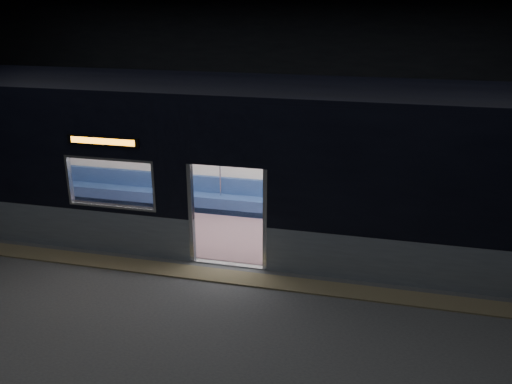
% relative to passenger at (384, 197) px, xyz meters
% --- Properties ---
extents(station_floor, '(24.00, 14.00, 0.01)m').
position_rel_passenger_xyz_m(station_floor, '(-2.90, -3.55, -0.78)').
color(station_floor, '#47494C').
rests_on(station_floor, ground).
extents(station_envelope, '(24.00, 14.00, 5.00)m').
position_rel_passenger_xyz_m(station_envelope, '(-2.90, -3.55, 2.88)').
color(station_envelope, black).
rests_on(station_envelope, station_floor).
extents(tactile_strip, '(22.80, 0.50, 0.03)m').
position_rel_passenger_xyz_m(tactile_strip, '(-2.90, -3.00, -0.76)').
color(tactile_strip, '#8C7F59').
rests_on(tactile_strip, station_floor).
extents(metro_car, '(18.00, 3.04, 3.35)m').
position_rel_passenger_xyz_m(metro_car, '(-2.90, -1.00, 1.07)').
color(metro_car, '#86929F').
rests_on(metro_car, station_floor).
extents(passenger, '(0.41, 0.67, 1.33)m').
position_rel_passenger_xyz_m(passenger, '(0.00, 0.00, 0.00)').
color(passenger, black).
rests_on(passenger, metro_car).
extents(handbag, '(0.31, 0.29, 0.13)m').
position_rel_passenger_xyz_m(handbag, '(-0.04, -0.21, -0.12)').
color(handbag, black).
rests_on(handbag, passenger).
extents(transit_map, '(0.94, 0.03, 0.61)m').
position_rel_passenger_xyz_m(transit_map, '(-1.44, 0.31, 0.67)').
color(transit_map, white).
rests_on(transit_map, metro_car).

